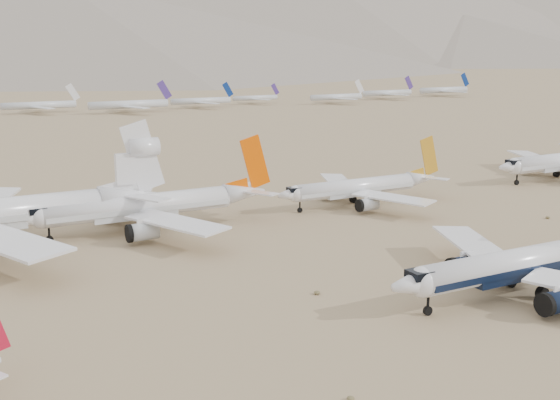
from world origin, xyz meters
name	(u,v)px	position (x,y,z in m)	size (l,w,h in m)	color
ground	(535,290)	(0.00, 0.00, 0.00)	(7000.00, 7000.00, 0.00)	#866F4E
main_airliner	(531,262)	(-1.46, -0.03, 4.84)	(49.87, 48.71, 17.60)	white
row2_gold_tail	(362,187)	(10.45, 61.36, 4.23)	(42.48, 41.54, 15.12)	white
row2_orange_tail	(150,206)	(-40.45, 62.69, 5.07)	(50.70, 49.60, 18.09)	white
distant_storage_row	(90,105)	(9.91, 320.85, 4.40)	(569.36, 62.33, 15.15)	silver
foothills	(268,28)	(526.68, 1100.00, 67.15)	(4637.50, 1395.00, 155.00)	slate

